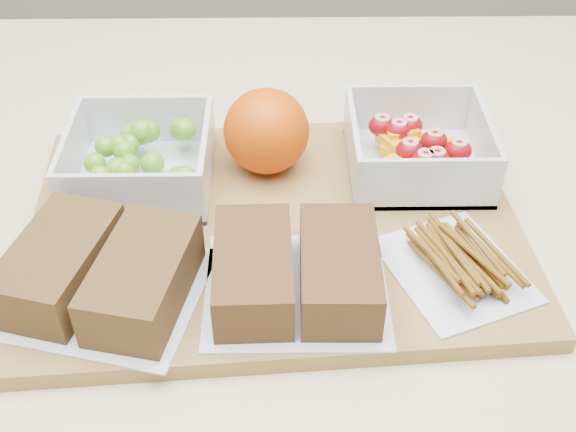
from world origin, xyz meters
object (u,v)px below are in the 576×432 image
orange (266,131)px  pretzel_bag (456,260)px  fruit_container (417,150)px  sandwich_bag_left (101,272)px  cutting_board (275,228)px  grape_container (142,160)px  sandwich_bag_center (296,271)px

orange → pretzel_bag: orange is taller
fruit_container → sandwich_bag_left: bearing=-149.0°
cutting_board → grape_container: size_ratio=3.31×
fruit_container → sandwich_bag_center: size_ratio=0.90×
sandwich_bag_left → sandwich_bag_center: size_ratio=1.23×
cutting_board → sandwich_bag_left: sandwich_bag_left is taller
cutting_board → sandwich_bag_center: (0.02, -0.08, 0.03)m
sandwich_bag_left → pretzel_bag: bearing=4.1°
cutting_board → sandwich_bag_left: size_ratio=2.43×
cutting_board → grape_container: grape_container is taller
sandwich_bag_left → pretzel_bag: size_ratio=1.21×
cutting_board → pretzel_bag: 0.16m
cutting_board → fruit_container: 0.15m
cutting_board → orange: size_ratio=5.31×
sandwich_bag_left → sandwich_bag_center: 0.15m
sandwich_bag_center → sandwich_bag_left: bearing=-180.0°
sandwich_bag_center → pretzel_bag: (0.13, 0.02, -0.01)m
fruit_container → sandwich_bag_center: bearing=-126.2°
grape_container → sandwich_bag_left: grape_container is taller
fruit_container → orange: (-0.14, 0.01, 0.02)m
sandwich_bag_left → orange: bearing=52.8°
fruit_container → pretzel_bag: (0.01, -0.14, -0.01)m
fruit_container → sandwich_bag_center: 0.20m
cutting_board → pretzel_bag: bearing=-27.8°
grape_container → fruit_container: 0.25m
pretzel_bag → grape_container: bearing=155.0°
sandwich_bag_center → fruit_container: bearing=53.8°
orange → sandwich_bag_center: (0.02, -0.16, -0.02)m
cutting_board → pretzel_bag: (0.14, -0.06, 0.02)m
orange → sandwich_bag_center: size_ratio=0.56×
fruit_container → orange: 0.14m
sandwich_bag_center → pretzel_bag: bearing=8.9°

